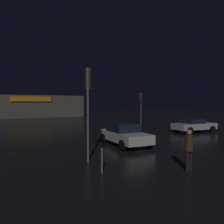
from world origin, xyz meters
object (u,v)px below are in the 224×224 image
object	(u,v)px
traffic_signal_main	(89,91)
traffic_signal_opposite	(141,101)
store_building	(28,106)
car_near	(194,125)
car_far	(124,134)
pedestrian	(189,147)

from	to	relation	value
traffic_signal_main	traffic_signal_opposite	xyz separation A→B (m)	(11.20, 11.12, -0.32)
store_building	car_near	world-z (taller)	store_building
traffic_signal_main	car_far	world-z (taller)	traffic_signal_main
car_far	pedestrian	xyz separation A→B (m)	(-0.57, -5.98, 0.26)
store_building	traffic_signal_main	distance (m)	38.15
car_far	store_building	bearing A→B (deg)	92.40
store_building	traffic_signal_opposite	bearing A→B (deg)	-71.36
store_building	traffic_signal_opposite	xyz separation A→B (m)	(9.09, -26.95, 0.88)
traffic_signal_opposite	car_far	size ratio (longest dim) A/B	0.91
store_building	car_far	size ratio (longest dim) A/B	4.84
store_building	traffic_signal_main	world-z (taller)	traffic_signal_main
car_near	car_far	world-z (taller)	car_far
traffic_signal_main	car_far	distance (m)	5.17
traffic_signal_opposite	pedestrian	size ratio (longest dim) A/B	2.34
traffic_signal_opposite	car_near	distance (m)	6.96
car_near	pedestrian	world-z (taller)	pedestrian
car_far	pedestrian	bearing A→B (deg)	-95.42
pedestrian	car_near	bearing A→B (deg)	39.74
store_building	car_near	bearing A→B (deg)	-72.02
car_near	car_far	bearing A→B (deg)	-166.50
traffic_signal_opposite	pedestrian	distance (m)	16.80
pedestrian	traffic_signal_main	bearing A→B (deg)	131.69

